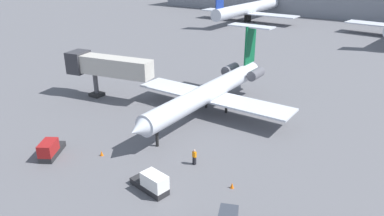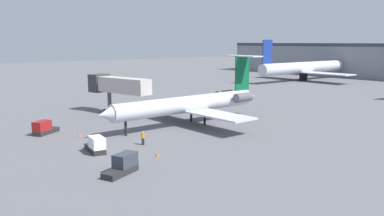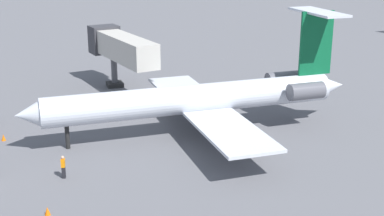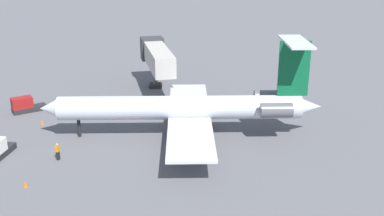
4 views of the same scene
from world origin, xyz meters
name	(u,v)px [view 3 (image 3 of 4)]	position (x,y,z in m)	size (l,w,h in m)	color
ground_plane	(188,123)	(0.00, 0.00, -0.05)	(400.00, 400.00, 0.10)	#5B5B60
regional_jet	(205,97)	(2.97, 0.53, 3.30)	(22.21, 29.56, 10.22)	silver
jet_bridge	(119,47)	(-13.13, -3.65, 4.94)	(13.65, 5.38, 6.66)	#B7B2A8
ground_crew_marshaller	(63,167)	(8.47, -12.18, 0.86)	(0.45, 0.35, 1.69)	black
traffic_cone_near	(3,138)	(-0.68, -16.24, 0.28)	(0.36, 0.36, 0.55)	orange
traffic_cone_mid	(47,211)	(13.63, -13.70, 0.28)	(0.36, 0.36, 0.55)	orange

